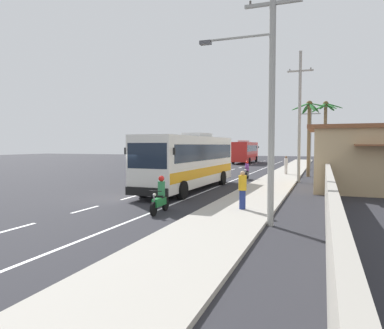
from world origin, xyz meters
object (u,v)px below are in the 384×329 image
at_px(motorcycle_beside_bus, 160,198).
at_px(coach_bus_foreground, 190,160).
at_px(motorcycle_trailing, 247,172).
at_px(utility_pole_nearest, 269,86).
at_px(palm_second, 309,124).
at_px(palm_nearest, 325,124).
at_px(pedestrian_near_kerb, 286,165).
at_px(utility_pole_far, 310,134).
at_px(coach_bus_far_lane, 245,151).
at_px(pedestrian_midwalk, 243,189).
at_px(utility_pole_mid, 299,115).

bearing_deg(motorcycle_beside_bus, coach_bus_foreground, 101.73).
xyz_separation_m(motorcycle_trailing, utility_pole_nearest, (4.26, -16.83, 4.52)).
xyz_separation_m(utility_pole_nearest, palm_second, (0.58, 21.87, -0.17)).
bearing_deg(palm_nearest, coach_bus_foreground, -115.31).
bearing_deg(coach_bus_foreground, palm_nearest, 64.69).
bearing_deg(motorcycle_beside_bus, utility_pole_nearest, -9.40).
relative_size(pedestrian_near_kerb, utility_pole_far, 0.22).
distance_m(coach_bus_foreground, coach_bus_far_lane, 36.05).
xyz_separation_m(coach_bus_foreground, palm_nearest, (8.51, 17.99, 3.27)).
xyz_separation_m(motorcycle_trailing, pedestrian_midwalk, (2.81, -14.59, 0.37)).
relative_size(utility_pole_nearest, palm_second, 1.37).
bearing_deg(palm_second, motorcycle_beside_bus, -104.34).
relative_size(pedestrian_near_kerb, palm_second, 0.25).
bearing_deg(palm_second, coach_bus_foreground, -118.52).
distance_m(utility_pole_nearest, utility_pole_far, 32.48).
relative_size(coach_bus_far_lane, motorcycle_trailing, 5.96).
bearing_deg(utility_pole_far, pedestrian_near_kerb, -100.54).
xyz_separation_m(coach_bus_foreground, motorcycle_beside_bus, (1.68, -8.07, -1.33)).
height_order(utility_pole_nearest, palm_second, utility_pole_nearest).
distance_m(motorcycle_beside_bus, utility_pole_mid, 16.86).
distance_m(coach_bus_far_lane, motorcycle_beside_bus, 44.28).
bearing_deg(utility_pole_nearest, pedestrian_near_kerb, 93.88).
relative_size(coach_bus_far_lane, pedestrian_near_kerb, 6.56).
bearing_deg(motorcycle_beside_bus, pedestrian_near_kerb, 81.34).
xyz_separation_m(utility_pole_nearest, utility_pole_far, (0.35, 32.47, -0.86)).
xyz_separation_m(coach_bus_foreground, utility_pole_mid, (6.55, 7.37, 3.39)).
distance_m(motorcycle_beside_bus, pedestrian_near_kerb, 21.87).
xyz_separation_m(coach_bus_foreground, pedestrian_midwalk, (5.04, -6.62, -0.96)).
bearing_deg(palm_second, motorcycle_trailing, -133.86).
height_order(pedestrian_near_kerb, palm_second, palm_second).
relative_size(motorcycle_trailing, palm_second, 0.27).
bearing_deg(coach_bus_foreground, utility_pole_nearest, -53.83).
height_order(coach_bus_foreground, palm_second, palm_second).
bearing_deg(coach_bus_foreground, motorcycle_trailing, 74.37).
height_order(coach_bus_far_lane, utility_pole_far, utility_pole_far).
distance_m(motorcycle_trailing, pedestrian_near_kerb, 6.22).
bearing_deg(pedestrian_near_kerb, palm_nearest, 20.08).
bearing_deg(utility_pole_far, pedestrian_midwalk, -93.41).
bearing_deg(motorcycle_beside_bus, palm_second, 75.66).
xyz_separation_m(motorcycle_beside_bus, palm_second, (5.39, 21.07, 4.35)).
height_order(utility_pole_nearest, utility_pole_far, utility_pole_nearest).
xyz_separation_m(coach_bus_far_lane, palm_second, (10.88, -22.85, 3.08)).
distance_m(motorcycle_trailing, palm_second, 8.22).
relative_size(motorcycle_beside_bus, palm_nearest, 0.26).
bearing_deg(coach_bus_far_lane, utility_pole_far, -48.97).
height_order(coach_bus_far_lane, motorcycle_trailing, coach_bus_far_lane).
distance_m(pedestrian_midwalk, utility_pole_nearest, 4.93).
distance_m(palm_nearest, palm_second, 5.21).
height_order(coach_bus_foreground, motorcycle_trailing, coach_bus_foreground).
relative_size(pedestrian_midwalk, palm_second, 0.24).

